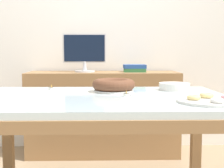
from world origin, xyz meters
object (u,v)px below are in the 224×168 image
object	(u,v)px
tealight_left_edge	(126,94)
cake_chocolate_round	(114,85)
tealight_near_front	(51,88)
book_stack	(135,68)
pastry_platter	(211,100)
computer_monitor	(85,53)
plate_stack	(174,86)

from	to	relation	value
tealight_left_edge	cake_chocolate_round	bearing A→B (deg)	108.47
cake_chocolate_round	tealight_near_front	xyz separation A→B (m)	(-0.43, 0.12, -0.03)
tealight_near_front	book_stack	bearing A→B (deg)	54.15
pastry_platter	cake_chocolate_round	bearing A→B (deg)	137.12
computer_monitor	book_stack	xyz separation A→B (m)	(0.50, 0.00, -0.15)
plate_stack	tealight_left_edge	world-z (taller)	plate_stack
cake_chocolate_round	tealight_left_edge	xyz separation A→B (m)	(0.07, -0.21, -0.03)
book_stack	plate_stack	xyz separation A→B (m)	(0.18, -0.98, -0.08)
computer_monitor	tealight_left_edge	size ratio (longest dim) A/B	10.60
computer_monitor	tealight_near_front	distance (m)	0.97
cake_chocolate_round	tealight_near_front	size ratio (longest dim) A/B	7.07
computer_monitor	book_stack	distance (m)	0.52
computer_monitor	plate_stack	xyz separation A→B (m)	(0.68, -0.97, -0.23)
book_stack	pastry_platter	distance (m)	1.53
cake_chocolate_round	tealight_near_front	bearing A→B (deg)	163.99
plate_stack	tealight_near_front	size ratio (longest dim) A/B	5.25
pastry_platter	tealight_near_front	world-z (taller)	pastry_platter
computer_monitor	pastry_platter	size ratio (longest dim) A/B	1.21
computer_monitor	tealight_left_edge	world-z (taller)	computer_monitor
cake_chocolate_round	plate_stack	world-z (taller)	cake_chocolate_round
pastry_platter	tealight_left_edge	size ratio (longest dim) A/B	8.76
computer_monitor	cake_chocolate_round	xyz separation A→B (m)	(0.26, -1.05, -0.21)
pastry_platter	plate_stack	size ratio (longest dim) A/B	1.67
plate_stack	pastry_platter	bearing A→B (deg)	-82.34
cake_chocolate_round	tealight_left_edge	size ratio (longest dim) A/B	7.07
tealight_left_edge	pastry_platter	bearing A→B (deg)	-30.54
computer_monitor	plate_stack	size ratio (longest dim) A/B	2.02
pastry_platter	tealight_left_edge	bearing A→B (deg)	149.46
pastry_platter	book_stack	bearing A→B (deg)	99.55
pastry_platter	tealight_near_front	xyz separation A→B (m)	(-0.92, 0.58, -0.00)
cake_chocolate_round	book_stack	bearing A→B (deg)	77.21
cake_chocolate_round	plate_stack	bearing A→B (deg)	10.31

